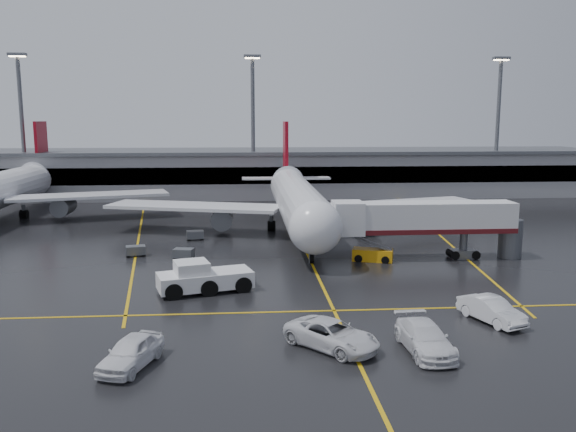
{
  "coord_description": "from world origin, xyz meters",
  "views": [
    {
      "loc": [
        -6.64,
        -64.26,
        14.28
      ],
      "look_at": [
        -2.0,
        -2.0,
        4.0
      ],
      "focal_mm": 36.69,
      "sensor_mm": 36.0,
      "label": 1
    }
  ],
  "objects": [
    {
      "name": "main_airliner",
      "position": [
        0.0,
        9.7,
        4.21
      ],
      "size": [
        48.8,
        45.6,
        14.1
      ],
      "color": "silver",
      "rests_on": "ground"
    },
    {
      "name": "apron_line_centre",
      "position": [
        0.0,
        0.0,
        0.01
      ],
      "size": [
        0.25,
        90.0,
        0.02
      ],
      "primitive_type": "cube",
      "color": "gold",
      "rests_on": "ground"
    },
    {
      "name": "service_van_a",
      "position": [
        -1.25,
        -29.28,
        0.88
      ],
      "size": [
        6.45,
        6.64,
        1.76
      ],
      "primitive_type": "imported",
      "rotation": [
        0.0,
        0.0,
        0.75
      ],
      "color": "silver",
      "rests_on": "ground"
    },
    {
      "name": "light_mast_mid",
      "position": [
        -5.0,
        42.0,
        14.47
      ],
      "size": [
        3.0,
        1.2,
        25.45
      ],
      "color": "#595B60",
      "rests_on": "ground"
    },
    {
      "name": "apron_line_left",
      "position": [
        -20.0,
        10.0,
        0.01
      ],
      "size": [
        9.99,
        69.35,
        0.02
      ],
      "primitive_type": "cube",
      "rotation": [
        0.0,
        0.0,
        0.14
      ],
      "color": "gold",
      "rests_on": "ground"
    },
    {
      "name": "apron_line_right",
      "position": [
        18.0,
        10.0,
        0.01
      ],
      "size": [
        7.57,
        69.64,
        0.02
      ],
      "primitive_type": "cube",
      "rotation": [
        0.0,
        0.0,
        -0.1
      ],
      "color": "gold",
      "rests_on": "ground"
    },
    {
      "name": "light_mast_left",
      "position": [
        -45.0,
        42.0,
        14.47
      ],
      "size": [
        3.0,
        1.2,
        25.45
      ],
      "color": "#595B60",
      "rests_on": "ground"
    },
    {
      "name": "apron_line_stop",
      "position": [
        0.0,
        -22.0,
        0.01
      ],
      "size": [
        60.0,
        0.25,
        0.02
      ],
      "primitive_type": "cube",
      "color": "gold",
      "rests_on": "ground"
    },
    {
      "name": "belt_loader",
      "position": [
        6.33,
        -6.53,
        0.63
      ],
      "size": [
        4.35,
        2.87,
        2.55
      ],
      "color": "orange",
      "rests_on": "ground"
    },
    {
      "name": "terminal",
      "position": [
        0.0,
        47.93,
        4.32
      ],
      "size": [
        122.0,
        19.0,
        8.6
      ],
      "color": "gray",
      "rests_on": "ground"
    },
    {
      "name": "ground",
      "position": [
        0.0,
        0.0,
        0.0
      ],
      "size": [
        220.0,
        220.0,
        0.0
      ],
      "primitive_type": "plane",
      "color": "black",
      "rests_on": "ground"
    },
    {
      "name": "baggage_cart_b",
      "position": [
        -18.19,
        -2.6,
        0.63
      ],
      "size": [
        2.22,
        1.68,
        1.12
      ],
      "color": "#595B60",
      "rests_on": "ground"
    },
    {
      "name": "baggage_cart_c",
      "position": [
        -12.61,
        5.51,
        0.63
      ],
      "size": [
        2.17,
        1.57,
        1.12
      ],
      "color": "#595B60",
      "rests_on": "ground"
    },
    {
      "name": "service_van_d",
      "position": [
        -13.35,
        -31.23,
        0.9
      ],
      "size": [
        3.69,
        5.7,
        1.81
      ],
      "primitive_type": "imported",
      "rotation": [
        0.0,
        0.0,
        -0.32
      ],
      "color": "white",
      "rests_on": "ground"
    },
    {
      "name": "light_mast_right",
      "position": [
        40.0,
        42.0,
        14.47
      ],
      "size": [
        3.0,
        1.2,
        25.45
      ],
      "color": "#595B60",
      "rests_on": "ground"
    },
    {
      "name": "pushback_tractor",
      "position": [
        -10.24,
        -16.21,
        1.1
      ],
      "size": [
        8.33,
        5.21,
        2.78
      ],
      "color": "silver",
      "rests_on": "ground"
    },
    {
      "name": "service_van_b",
      "position": [
        4.42,
        -30.23,
        0.89
      ],
      "size": [
        2.82,
        6.28,
        1.79
      ],
      "primitive_type": "imported",
      "rotation": [
        0.0,
        0.0,
        0.05
      ],
      "color": "silver",
      "rests_on": "ground"
    },
    {
      "name": "baggage_cart_a",
      "position": [
        -13.0,
        -4.35,
        0.63
      ],
      "size": [
        2.24,
        1.71,
        1.12
      ],
      "color": "#595B60",
      "rests_on": "ground"
    },
    {
      "name": "service_van_c",
      "position": [
        10.8,
        -25.28,
        0.89
      ],
      "size": [
        3.64,
        5.69,
        1.77
      ],
      "primitive_type": "imported",
      "rotation": [
        0.0,
        0.0,
        0.36
      ],
      "color": "silver",
      "rests_on": "ground"
    },
    {
      "name": "jet_bridge",
      "position": [
        11.87,
        -6.0,
        3.93
      ],
      "size": [
        19.9,
        3.4,
        6.05
      ],
      "color": "silver",
      "rests_on": "ground"
    }
  ]
}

